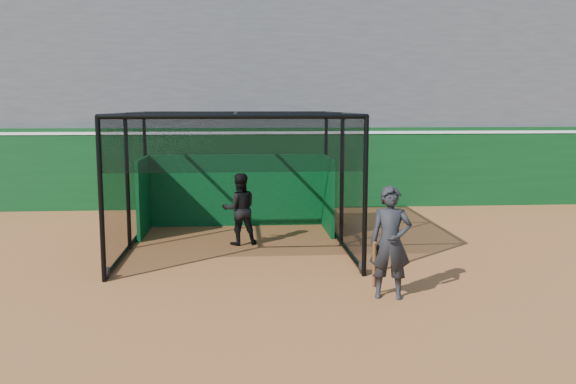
{
  "coord_description": "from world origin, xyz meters",
  "views": [
    {
      "loc": [
        0.12,
        -10.42,
        3.16
      ],
      "look_at": [
        1.09,
        2.0,
        1.4
      ],
      "focal_mm": 38.0,
      "sensor_mm": 36.0,
      "label": 1
    }
  ],
  "objects": [
    {
      "name": "grandstand",
      "position": [
        0.0,
        12.27,
        4.48
      ],
      "size": [
        50.0,
        7.85,
        8.95
      ],
      "color": "#4C4C4F",
      "rests_on": "ground"
    },
    {
      "name": "on_deck_player",
      "position": [
        2.57,
        -0.78,
        0.93
      ],
      "size": [
        0.76,
        0.59,
        1.87
      ],
      "color": "black",
      "rests_on": "ground"
    },
    {
      "name": "batter",
      "position": [
        0.09,
        3.37,
        0.82
      ],
      "size": [
        0.9,
        0.76,
        1.65
      ],
      "primitive_type": "imported",
      "rotation": [
        0.0,
        0.0,
        3.32
      ],
      "color": "black",
      "rests_on": "ground"
    },
    {
      "name": "outfield_wall",
      "position": [
        0.0,
        8.5,
        1.29
      ],
      "size": [
        50.0,
        0.5,
        2.5
      ],
      "color": "#0A3A15",
      "rests_on": "ground"
    },
    {
      "name": "batting_cage",
      "position": [
        0.02,
        3.14,
        1.49
      ],
      "size": [
        4.87,
        5.29,
        2.98
      ],
      "color": "black",
      "rests_on": "ground"
    },
    {
      "name": "ground",
      "position": [
        0.0,
        0.0,
        0.0
      ],
      "size": [
        120.0,
        120.0,
        0.0
      ],
      "primitive_type": "plane",
      "color": "#98592C",
      "rests_on": "ground"
    }
  ]
}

